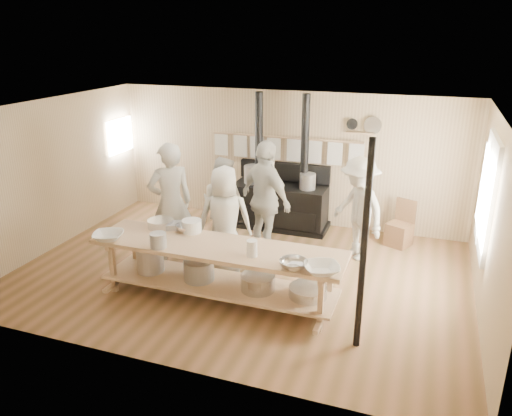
{
  "coord_description": "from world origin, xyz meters",
  "views": [
    {
      "loc": [
        2.63,
        -6.7,
        3.68
      ],
      "look_at": [
        0.18,
        0.2,
        1.05
      ],
      "focal_mm": 35.0,
      "sensor_mm": 36.0,
      "label": 1
    }
  ],
  "objects_px": {
    "cook_left": "(223,204)",
    "chair": "(399,232)",
    "prep_table": "(217,267)",
    "stove": "(280,201)",
    "cook_far_left": "(171,203)",
    "cook_by_window": "(358,209)",
    "roasting_pan": "(167,226)",
    "cook_center": "(225,220)",
    "cook_right": "(266,200)"
  },
  "relations": [
    {
      "from": "prep_table",
      "to": "cook_far_left",
      "type": "xyz_separation_m",
      "value": [
        -1.24,
        0.97,
        0.49
      ]
    },
    {
      "from": "cook_far_left",
      "to": "cook_right",
      "type": "xyz_separation_m",
      "value": [
        1.41,
        0.7,
        -0.01
      ]
    },
    {
      "from": "cook_far_left",
      "to": "chair",
      "type": "height_order",
      "value": "cook_far_left"
    },
    {
      "from": "cook_right",
      "to": "roasting_pan",
      "type": "height_order",
      "value": "cook_right"
    },
    {
      "from": "chair",
      "to": "prep_table",
      "type": "bearing_deg",
      "value": -104.97
    },
    {
      "from": "prep_table",
      "to": "cook_right",
      "type": "relative_size",
      "value": 1.8
    },
    {
      "from": "cook_center",
      "to": "roasting_pan",
      "type": "relative_size",
      "value": 4.47
    },
    {
      "from": "cook_far_left",
      "to": "cook_by_window",
      "type": "bearing_deg",
      "value": 157.9
    },
    {
      "from": "cook_center",
      "to": "cook_far_left",
      "type": "bearing_deg",
      "value": -21.62
    },
    {
      "from": "cook_left",
      "to": "cook_center",
      "type": "distance_m",
      "value": 0.82
    },
    {
      "from": "cook_by_window",
      "to": "roasting_pan",
      "type": "relative_size",
      "value": 4.53
    },
    {
      "from": "stove",
      "to": "cook_far_left",
      "type": "bearing_deg",
      "value": -121.23
    },
    {
      "from": "cook_center",
      "to": "chair",
      "type": "height_order",
      "value": "cook_center"
    },
    {
      "from": "cook_right",
      "to": "cook_by_window",
      "type": "bearing_deg",
      "value": -130.39
    },
    {
      "from": "stove",
      "to": "roasting_pan",
      "type": "bearing_deg",
      "value": -109.69
    },
    {
      "from": "roasting_pan",
      "to": "cook_by_window",
      "type": "bearing_deg",
      "value": 34.26
    },
    {
      "from": "cook_by_window",
      "to": "chair",
      "type": "distance_m",
      "value": 1.19
    },
    {
      "from": "prep_table",
      "to": "chair",
      "type": "height_order",
      "value": "prep_table"
    },
    {
      "from": "cook_center",
      "to": "cook_right",
      "type": "distance_m",
      "value": 0.87
    },
    {
      "from": "chair",
      "to": "cook_by_window",
      "type": "bearing_deg",
      "value": -107.08
    },
    {
      "from": "cook_far_left",
      "to": "cook_by_window",
      "type": "xyz_separation_m",
      "value": [
        2.88,
        1.13,
        -0.13
      ]
    },
    {
      "from": "roasting_pan",
      "to": "cook_left",
      "type": "bearing_deg",
      "value": 75.25
    },
    {
      "from": "stove",
      "to": "roasting_pan",
      "type": "distance_m",
      "value": 2.88
    },
    {
      "from": "cook_right",
      "to": "cook_by_window",
      "type": "height_order",
      "value": "cook_right"
    },
    {
      "from": "cook_left",
      "to": "cook_by_window",
      "type": "distance_m",
      "value": 2.3
    },
    {
      "from": "cook_left",
      "to": "chair",
      "type": "bearing_deg",
      "value": -147.88
    },
    {
      "from": "cook_left",
      "to": "cook_right",
      "type": "xyz_separation_m",
      "value": [
        0.78,
        0.01,
        0.17
      ]
    },
    {
      "from": "prep_table",
      "to": "cook_far_left",
      "type": "distance_m",
      "value": 1.65
    },
    {
      "from": "cook_far_left",
      "to": "roasting_pan",
      "type": "xyz_separation_m",
      "value": [
        0.28,
        -0.64,
        -0.12
      ]
    },
    {
      "from": "prep_table",
      "to": "chair",
      "type": "relative_size",
      "value": 4.32
    },
    {
      "from": "cook_right",
      "to": "cook_by_window",
      "type": "relative_size",
      "value": 1.14
    },
    {
      "from": "stove",
      "to": "cook_far_left",
      "type": "distance_m",
      "value": 2.45
    },
    {
      "from": "prep_table",
      "to": "cook_by_window",
      "type": "xyz_separation_m",
      "value": [
        1.64,
        2.1,
        0.36
      ]
    },
    {
      "from": "chair",
      "to": "roasting_pan",
      "type": "distance_m",
      "value": 4.18
    },
    {
      "from": "cook_far_left",
      "to": "chair",
      "type": "distance_m",
      "value": 4.09
    },
    {
      "from": "cook_left",
      "to": "cook_far_left",
      "type": "bearing_deg",
      "value": 56.98
    },
    {
      "from": "cook_right",
      "to": "cook_center",
      "type": "bearing_deg",
      "value": 93.57
    },
    {
      "from": "prep_table",
      "to": "stove",
      "type": "bearing_deg",
      "value": 89.96
    },
    {
      "from": "cook_by_window",
      "to": "roasting_pan",
      "type": "distance_m",
      "value": 3.15
    },
    {
      "from": "stove",
      "to": "chair",
      "type": "relative_size",
      "value": 3.12
    },
    {
      "from": "cook_far_left",
      "to": "cook_center",
      "type": "distance_m",
      "value": 0.99
    },
    {
      "from": "stove",
      "to": "cook_by_window",
      "type": "bearing_deg",
      "value": -29.25
    },
    {
      "from": "chair",
      "to": "roasting_pan",
      "type": "height_order",
      "value": "roasting_pan"
    },
    {
      "from": "cook_by_window",
      "to": "chair",
      "type": "xyz_separation_m",
      "value": [
        0.66,
        0.76,
        -0.63
      ]
    },
    {
      "from": "cook_by_window",
      "to": "chair",
      "type": "relative_size",
      "value": 2.1
    },
    {
      "from": "stove",
      "to": "roasting_pan",
      "type": "relative_size",
      "value": 6.73
    },
    {
      "from": "cook_far_left",
      "to": "cook_center",
      "type": "bearing_deg",
      "value": 133.2
    },
    {
      "from": "chair",
      "to": "cook_far_left",
      "type": "bearing_deg",
      "value": -128.01
    },
    {
      "from": "cook_left",
      "to": "cook_center",
      "type": "relative_size",
      "value": 0.97
    },
    {
      "from": "stove",
      "to": "cook_by_window",
      "type": "relative_size",
      "value": 1.48
    }
  ]
}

